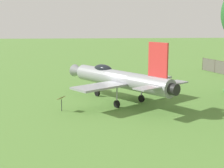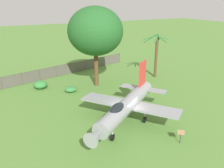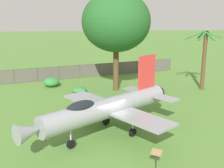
{
  "view_description": "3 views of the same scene",
  "coord_description": "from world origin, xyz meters",
  "views": [
    {
      "loc": [
        27.32,
        -2.98,
        6.87
      ],
      "look_at": [
        0.6,
        -0.79,
        1.71
      ],
      "focal_mm": 53.65,
      "sensor_mm": 36.0,
      "label": 1
    },
    {
      "loc": [
        -10.53,
        -17.45,
        11.3
      ],
      "look_at": [
        0.73,
        4.57,
        2.5
      ],
      "focal_mm": 38.39,
      "sensor_mm": 36.0,
      "label": 2
    },
    {
      "loc": [
        -1.55,
        -18.77,
        8.64
      ],
      "look_at": [
        0.73,
        4.57,
        2.5
      ],
      "focal_mm": 45.98,
      "sensor_mm": 36.0,
      "label": 3
    }
  ],
  "objects": [
    {
      "name": "shrub_by_tree",
      "position": [
        -2.15,
        10.57,
        0.35
      ],
      "size": [
        1.55,
        1.34,
        0.7
      ],
      "color": "#387F3D",
      "rests_on": "ground_plane"
    },
    {
      "name": "ground_plane",
      "position": [
        0.0,
        0.0,
        0.0
      ],
      "size": [
        200.0,
        200.0,
        0.0
      ],
      "primitive_type": "plane",
      "color": "#568438"
    },
    {
      "name": "palm_tree",
      "position": [
        11.36,
        10.84,
        3.57
      ],
      "size": [
        4.09,
        4.17,
        6.46
      ],
      "color": "brown",
      "rests_on": "ground_plane"
    },
    {
      "name": "perimeter_fence",
      "position": [
        -3.46,
        17.31,
        0.91
      ],
      "size": [
        28.71,
        7.88,
        1.72
      ],
      "rotation": [
        0.0,
        0.0,
        9.69
      ],
      "color": "#4C4238",
      "rests_on": "ground_plane"
    },
    {
      "name": "shrub_near_fence",
      "position": [
        -5.38,
        13.66,
        0.53
      ],
      "size": [
        1.83,
        1.86,
        1.06
      ],
      "color": "#387F3D",
      "rests_on": "ground_plane"
    },
    {
      "name": "shade_tree",
      "position": [
        1.83,
        11.43,
        7.36
      ],
      "size": [
        7.17,
        7.31,
        10.55
      ],
      "color": "brown",
      "rests_on": "ground_plane"
    },
    {
      "name": "display_jet",
      "position": [
        -0.26,
        -0.19,
        2.04
      ],
      "size": [
        11.19,
        9.46,
        5.26
      ],
      "rotation": [
        0.0,
        0.0,
        3.78
      ],
      "color": "gray",
      "rests_on": "ground_plane"
    },
    {
      "name": "info_plaque",
      "position": [
        2.28,
        -4.81,
        0.85
      ],
      "size": [
        0.72,
        0.67,
        1.14
      ],
      "color": "#333333",
      "rests_on": "ground_plane"
    }
  ]
}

